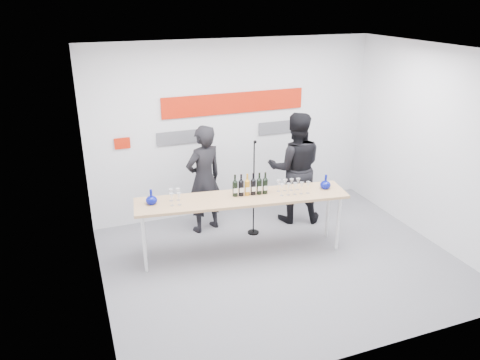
% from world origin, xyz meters
% --- Properties ---
extents(ground, '(5.00, 5.00, 0.00)m').
position_xyz_m(ground, '(0.00, 0.00, 0.00)').
color(ground, slate).
rests_on(ground, ground).
extents(back_wall, '(5.00, 0.04, 3.00)m').
position_xyz_m(back_wall, '(0.00, 2.00, 1.50)').
color(back_wall, silver).
rests_on(back_wall, ground).
extents(signage, '(3.38, 0.02, 0.79)m').
position_xyz_m(signage, '(-0.06, 1.97, 1.81)').
color(signage, red).
rests_on(signage, back_wall).
extents(tasting_table, '(3.14, 1.04, 0.92)m').
position_xyz_m(tasting_table, '(-0.44, 0.45, 0.85)').
color(tasting_table, tan).
rests_on(tasting_table, ground).
extents(wine_bottles, '(0.53, 0.15, 0.33)m').
position_xyz_m(wine_bottles, '(-0.30, 0.48, 1.09)').
color(wine_bottles, black).
rests_on(wine_bottles, tasting_table).
extents(decanter_left, '(0.16, 0.16, 0.21)m').
position_xyz_m(decanter_left, '(-1.71, 0.67, 1.03)').
color(decanter_left, '#070E81').
rests_on(decanter_left, tasting_table).
extents(decanter_right, '(0.16, 0.16, 0.21)m').
position_xyz_m(decanter_right, '(0.85, 0.31, 1.03)').
color(decanter_right, '#070E81').
rests_on(decanter_right, tasting_table).
extents(glasses_left, '(0.19, 0.24, 0.18)m').
position_xyz_m(glasses_left, '(-1.39, 0.59, 1.02)').
color(glasses_left, silver).
rests_on(glasses_left, tasting_table).
extents(glasses_right, '(0.46, 0.28, 0.18)m').
position_xyz_m(glasses_right, '(0.30, 0.34, 1.02)').
color(glasses_right, silver).
rests_on(glasses_right, tasting_table).
extents(presenter_left, '(0.75, 0.61, 1.78)m').
position_xyz_m(presenter_left, '(-0.74, 1.39, 0.89)').
color(presenter_left, black).
rests_on(presenter_left, ground).
extents(presenter_right, '(1.11, 0.98, 1.89)m').
position_xyz_m(presenter_right, '(0.79, 1.21, 0.95)').
color(presenter_right, black).
rests_on(presenter_right, ground).
extents(mic_stand, '(0.19, 0.19, 1.60)m').
position_xyz_m(mic_stand, '(-0.05, 0.97, 0.49)').
color(mic_stand, black).
rests_on(mic_stand, ground).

